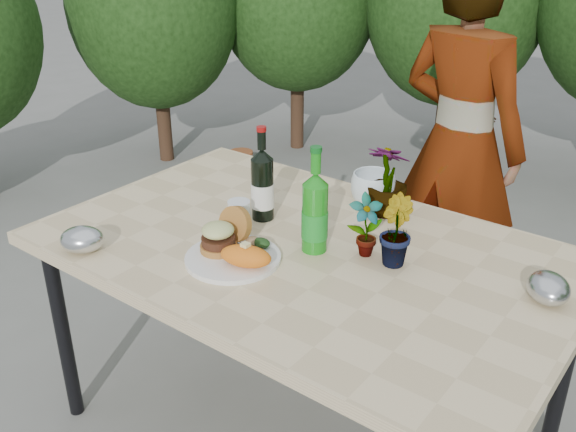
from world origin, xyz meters
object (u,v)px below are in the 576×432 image
Objects in this scene: dinner_plate at (233,258)px; person at (460,144)px; patio_table at (304,262)px; wine_bottle at (262,186)px.

person is at bearing 83.15° from dinner_plate.
dinner_plate is at bearing -118.90° from patio_table.
patio_table is at bearing -21.26° from wine_bottle.
patio_table is at bearing 61.10° from dinner_plate.
dinner_plate is at bearing -70.94° from wine_bottle.
patio_table is at bearing 97.77° from person.
dinner_plate is at bearing 93.09° from person.
patio_table is 1.05m from person.
dinner_plate is 1.26m from person.
dinner_plate is 0.31m from wine_bottle.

